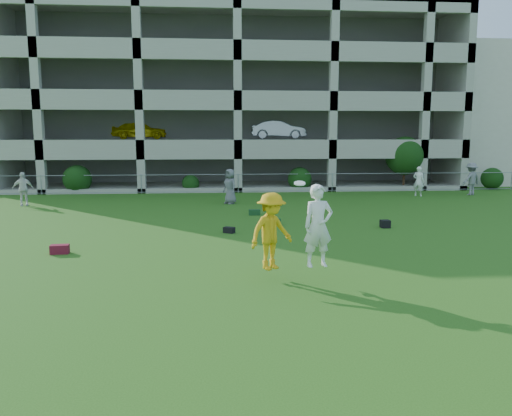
{
  "coord_description": "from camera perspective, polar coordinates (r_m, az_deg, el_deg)",
  "views": [
    {
      "loc": [
        -1.5,
        -12.15,
        3.67
      ],
      "look_at": [
        -0.23,
        3.0,
        1.4
      ],
      "focal_mm": 35.0,
      "sensor_mm": 36.0,
      "label": 1
    }
  ],
  "objects": [
    {
      "name": "bag_green_c",
      "position": [
        20.31,
        2.01,
        -1.55
      ],
      "size": [
        0.59,
        0.49,
        0.26
      ],
      "primitive_type": "cube",
      "rotation": [
        0.0,
        0.0,
        0.33
      ],
      "color": "#14391D",
      "rests_on": "ground"
    },
    {
      "name": "bag_black_b",
      "position": [
        18.65,
        -3.09,
        -2.53
      ],
      "size": [
        0.47,
        0.42,
        0.22
      ],
      "primitive_type": "cube",
      "rotation": [
        0.0,
        0.0,
        -0.55
      ],
      "color": "black",
      "rests_on": "ground"
    },
    {
      "name": "parking_garage",
      "position": [
        39.95,
        -2.72,
        11.84
      ],
      "size": [
        30.0,
        14.0,
        12.0
      ],
      "color": "#9E998C",
      "rests_on": "ground"
    },
    {
      "name": "bystander_e",
      "position": [
        31.07,
        18.09,
        2.92
      ],
      "size": [
        0.77,
        0.74,
        1.77
      ],
      "primitive_type": "imported",
      "rotation": [
        0.0,
        0.0,
        2.46
      ],
      "color": "white",
      "rests_on": "ground"
    },
    {
      "name": "bag_green_g",
      "position": [
        22.72,
        -0.19,
        -0.49
      ],
      "size": [
        0.51,
        0.32,
        0.25
      ],
      "primitive_type": "cube",
      "rotation": [
        0.0,
        0.0,
        0.04
      ],
      "color": "#163D17",
      "rests_on": "ground"
    },
    {
      "name": "frisbee_contest",
      "position": [
        12.36,
        3.22,
        -2.5
      ],
      "size": [
        2.18,
        1.56,
        2.28
      ],
      "color": "gold",
      "rests_on": "ground"
    },
    {
      "name": "fence",
      "position": [
        31.34,
        -2.04,
        2.88
      ],
      "size": [
        36.06,
        0.06,
        1.2
      ],
      "color": "gray",
      "rests_on": "ground"
    },
    {
      "name": "bystander_c",
      "position": [
        26.33,
        -3.0,
        2.48
      ],
      "size": [
        1.0,
        1.07,
        1.84
      ],
      "primitive_type": "imported",
      "rotation": [
        0.0,
        0.0,
        -0.96
      ],
      "color": "slate",
      "rests_on": "ground"
    },
    {
      "name": "shrub_row",
      "position": [
        32.5,
        6.03,
        4.63
      ],
      "size": [
        34.38,
        2.52,
        3.5
      ],
      "color": "#163D11",
      "rests_on": "ground"
    },
    {
      "name": "bystander_f",
      "position": [
        32.8,
        23.37,
        3.07
      ],
      "size": [
        1.44,
        1.16,
        1.94
      ],
      "primitive_type": "imported",
      "rotation": [
        0.0,
        0.0,
        3.55
      ],
      "color": "gray",
      "rests_on": "ground"
    },
    {
      "name": "bag_red_a",
      "position": [
        16.58,
        -21.52,
        -4.4
      ],
      "size": [
        0.58,
        0.36,
        0.28
      ],
      "primitive_type": "cube",
      "rotation": [
        0.0,
        0.0,
        0.1
      ],
      "color": "#590F20",
      "rests_on": "ground"
    },
    {
      "name": "stucco_building",
      "position": [
        47.06,
        26.94,
        9.2
      ],
      "size": [
        16.0,
        14.0,
        10.0
      ],
      "primitive_type": "cube",
      "color": "beige",
      "rests_on": "ground"
    },
    {
      "name": "crate_d",
      "position": [
        20.32,
        14.54,
        -1.76
      ],
      "size": [
        0.36,
        0.36,
        0.3
      ],
      "primitive_type": "cube",
      "rotation": [
        0.0,
        0.0,
        0.02
      ],
      "color": "black",
      "rests_on": "ground"
    },
    {
      "name": "bystander_b",
      "position": [
        28.24,
        -25.1,
        1.99
      ],
      "size": [
        1.1,
        0.76,
        1.74
      ],
      "primitive_type": "imported",
      "rotation": [
        0.0,
        0.0,
        0.36
      ],
      "color": "silver",
      "rests_on": "ground"
    },
    {
      "name": "ground",
      "position": [
        12.78,
        2.17,
        -8.2
      ],
      "size": [
        100.0,
        100.0,
        0.0
      ],
      "primitive_type": "plane",
      "color": "#235114",
      "rests_on": "ground"
    }
  ]
}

